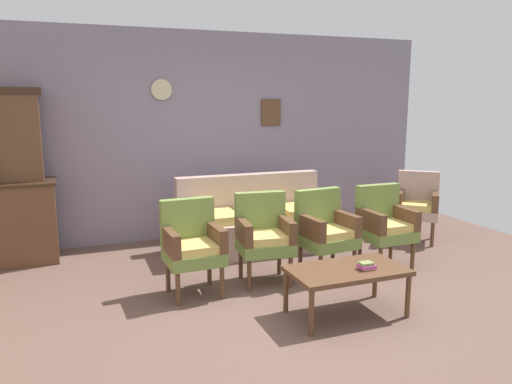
{
  "coord_description": "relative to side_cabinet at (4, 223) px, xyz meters",
  "views": [
    {
      "loc": [
        -1.79,
        -3.8,
        1.85
      ],
      "look_at": [
        0.11,
        1.1,
        0.85
      ],
      "focal_mm": 34.87,
      "sensor_mm": 36.0,
      "label": 1
    }
  ],
  "objects": [
    {
      "name": "wingback_chair_by_fireplace",
      "position": [
        4.93,
        -0.91,
        0.03
      ],
      "size": [
        0.71,
        0.71,
        0.9
      ],
      "color": "tan",
      "rests_on": "ground"
    },
    {
      "name": "floor_vase_by_wall",
      "position": [
        5.33,
        -0.1,
        -0.1
      ],
      "size": [
        0.18,
        0.18,
        0.74
      ],
      "primitive_type": "cylinder",
      "color": "brown",
      "rests_on": "ground"
    },
    {
      "name": "wall_back_with_decor",
      "position": [
        2.48,
        0.38,
        0.89
      ],
      "size": [
        6.4,
        0.09,
        2.7
      ],
      "color": "gray",
      "rests_on": "ground"
    },
    {
      "name": "ground_plane",
      "position": [
        2.48,
        -2.25,
        -0.47
      ],
      "size": [
        7.68,
        7.68,
        0.0
      ],
      "primitive_type": "plane",
      "color": "brown"
    },
    {
      "name": "armchair_near_couch_end",
      "position": [
        2.51,
        -1.55,
        0.03
      ],
      "size": [
        0.57,
        0.55,
        0.9
      ],
      "color": "olive",
      "rests_on": "ground"
    },
    {
      "name": "floral_couch",
      "position": [
        2.83,
        -0.5,
        -0.14
      ],
      "size": [
        1.88,
        0.82,
        0.9
      ],
      "color": "tan",
      "rests_on": "ground"
    },
    {
      "name": "book_stack_on_table",
      "position": [
        3.01,
        -2.65,
        -0.01
      ],
      "size": [
        0.14,
        0.11,
        0.06
      ],
      "color": "tan",
      "rests_on": "coffee_table"
    },
    {
      "name": "armchair_near_cabinet",
      "position": [
        3.18,
        -1.61,
        0.03
      ],
      "size": [
        0.56,
        0.54,
        0.9
      ],
      "color": "olive",
      "rests_on": "ground"
    },
    {
      "name": "armchair_by_doorway",
      "position": [
        3.92,
        -1.62,
        0.03
      ],
      "size": [
        0.53,
        0.5,
        0.9
      ],
      "color": "olive",
      "rests_on": "ground"
    },
    {
      "name": "side_cabinet",
      "position": [
        0.0,
        0.0,
        0.0
      ],
      "size": [
        1.16,
        0.55,
        0.93
      ],
      "color": "brown",
      "rests_on": "ground"
    },
    {
      "name": "coffee_table",
      "position": [
        2.87,
        -2.56,
        -0.09
      ],
      "size": [
        1.0,
        0.56,
        0.42
      ],
      "color": "brown",
      "rests_on": "ground"
    },
    {
      "name": "armchair_row_middle",
      "position": [
        1.75,
        -1.61,
        0.03
      ],
      "size": [
        0.54,
        0.51,
        0.9
      ],
      "color": "olive",
      "rests_on": "ground"
    }
  ]
}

